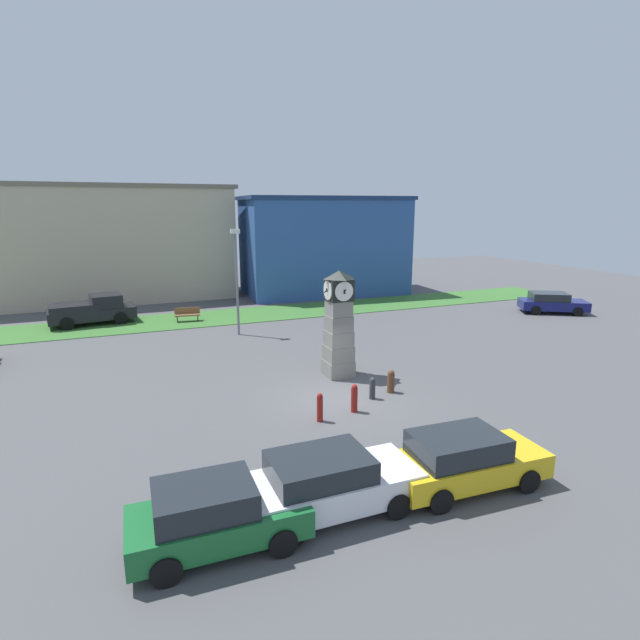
{
  "coord_description": "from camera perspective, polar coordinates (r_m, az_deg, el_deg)",
  "views": [
    {
      "loc": [
        -7.61,
        -16.64,
        7.32
      ],
      "look_at": [
        0.44,
        2.98,
        2.45
      ],
      "focal_mm": 28.0,
      "sensor_mm": 36.0,
      "label": 1
    }
  ],
  "objects": [
    {
      "name": "ground_plane",
      "position": [
        19.71,
        2.14,
        -8.89
      ],
      "size": [
        87.91,
        87.91,
        0.0
      ],
      "primitive_type": "plane",
      "color": "#4C4C4F"
    },
    {
      "name": "clock_tower",
      "position": [
        21.6,
        2.14,
        -0.72
      ],
      "size": [
        1.38,
        1.38,
        4.66
      ],
      "color": "gray",
      "rests_on": "ground_plane"
    },
    {
      "name": "bollard_near_tower",
      "position": [
        17.51,
        -0.02,
        -9.92
      ],
      "size": [
        0.22,
        0.22,
        1.03
      ],
      "color": "maroon",
      "rests_on": "ground_plane"
    },
    {
      "name": "bollard_mid_row",
      "position": [
        18.31,
        3.94,
        -8.87
      ],
      "size": [
        0.24,
        0.24,
        1.05
      ],
      "color": "maroon",
      "rests_on": "ground_plane"
    },
    {
      "name": "bollard_far_row",
      "position": [
        19.58,
        6.0,
        -7.73
      ],
      "size": [
        0.23,
        0.23,
        0.87
      ],
      "color": "#333338",
      "rests_on": "ground_plane"
    },
    {
      "name": "bollard_end_row",
      "position": [
        20.3,
        8.1,
        -6.91
      ],
      "size": [
        0.29,
        0.29,
        0.94
      ],
      "color": "brown",
      "rests_on": "ground_plane"
    },
    {
      "name": "car_navy_sedan",
      "position": [
        11.85,
        -11.95,
        -20.99
      ],
      "size": [
        3.89,
        1.92,
        1.51
      ],
      "color": "#19602D",
      "rests_on": "ground_plane"
    },
    {
      "name": "car_near_tower",
      "position": [
        12.71,
        1.0,
        -18.07
      ],
      "size": [
        4.33,
        1.97,
        1.52
      ],
      "color": "silver",
      "rests_on": "ground_plane"
    },
    {
      "name": "car_by_building",
      "position": [
        14.22,
        16.12,
        -15.08
      ],
      "size": [
        4.35,
        2.01,
        1.51
      ],
      "color": "gold",
      "rests_on": "ground_plane"
    },
    {
      "name": "car_end_of_row",
      "position": [
        38.38,
        24.97,
        1.83
      ],
      "size": [
        4.74,
        3.9,
        1.43
      ],
      "color": "navy",
      "rests_on": "ground_plane"
    },
    {
      "name": "pickup_truck",
      "position": [
        34.48,
        -24.58,
        1.06
      ],
      "size": [
        5.29,
        2.72,
        1.85
      ],
      "color": "black",
      "rests_on": "ground_plane"
    },
    {
      "name": "bench",
      "position": [
        33.31,
        -14.92,
        0.71
      ],
      "size": [
        1.65,
        0.72,
        0.9
      ],
      "color": "brown",
      "rests_on": "ground_plane"
    },
    {
      "name": "street_lamp_near_road",
      "position": [
        28.77,
        -9.51,
        5.15
      ],
      "size": [
        0.5,
        0.24,
        6.06
      ],
      "color": "slate",
      "rests_on": "ground_plane"
    },
    {
      "name": "warehouse_blue_far",
      "position": [
        42.95,
        -23.24,
        8.08
      ],
      "size": [
        19.67,
        7.42,
        8.92
      ],
      "color": "#B7A88E",
      "rests_on": "ground_plane"
    },
    {
      "name": "storefront_low_left",
      "position": [
        42.84,
        0.36,
        8.55
      ],
      "size": [
        14.02,
        8.59,
        8.09
      ],
      "color": "#2D5193",
      "rests_on": "ground_plane"
    },
    {
      "name": "grass_verge_far",
      "position": [
        34.4,
        -9.12,
        0.5
      ],
      "size": [
        52.74,
        4.89,
        0.04
      ],
      "primitive_type": "cube",
      "color": "#386B2D",
      "rests_on": "ground_plane"
    }
  ]
}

